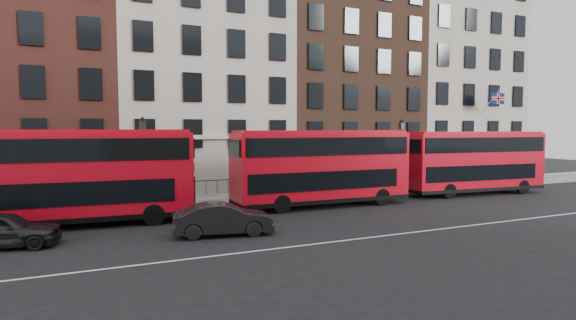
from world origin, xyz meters
name	(u,v)px	position (x,y,z in m)	size (l,w,h in m)	color
ground	(292,234)	(0.00, 0.00, 0.00)	(120.00, 120.00, 0.00)	black
pavement	(226,199)	(0.00, 10.50, 0.07)	(80.00, 5.00, 0.15)	slate
kerb	(238,205)	(0.00, 8.00, 0.08)	(80.00, 0.30, 0.16)	gray
road_centre_line	(312,244)	(0.00, -2.00, 0.01)	(70.00, 0.12, 0.01)	white
building_terrace	(195,60)	(-0.31, 17.88, 10.24)	(64.00, 11.95, 22.00)	#B8AE9F
bus_b	(73,175)	(-9.05, 5.92, 2.55)	(11.45, 3.43, 4.75)	red
bus_c	(321,166)	(4.73, 5.91, 2.51)	(11.20, 2.90, 4.68)	red
bus_d	(473,161)	(17.31, 5.92, 2.45)	(11.05, 3.48, 4.57)	red
car_rear	(2,230)	(-11.58, 2.63, 0.73)	(1.73, 4.30, 1.47)	black
car_front	(223,219)	(-2.89, 1.10, 0.73)	(1.55, 4.44, 1.46)	black
lamp_post_left	(143,159)	(-5.46, 8.33, 3.08)	(0.44, 0.44, 5.33)	black
lamp_post_right	(401,152)	(12.85, 8.53, 3.08)	(0.44, 0.44, 5.33)	black
traffic_light	(495,157)	(22.30, 8.34, 2.45)	(0.25, 0.45, 3.27)	black
iron_railings	(217,187)	(0.00, 12.70, 0.65)	(6.60, 0.06, 1.00)	black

